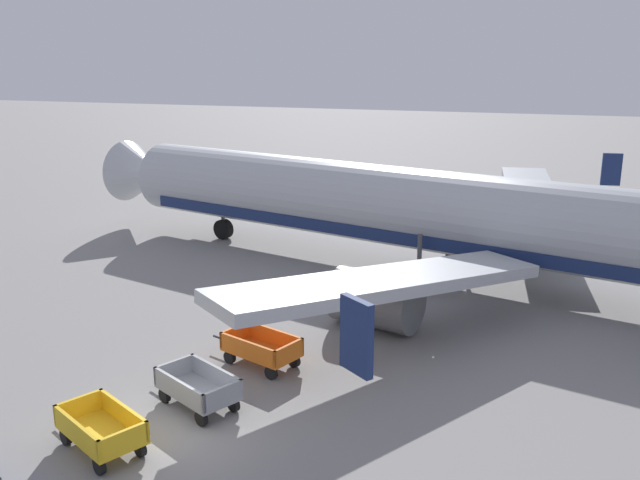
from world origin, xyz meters
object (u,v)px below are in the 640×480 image
(baggage_cart_second_in_row, at_px, (101,429))
(baggage_cart_third_in_row, at_px, (198,388))
(baggage_cart_fourth_in_row, at_px, (261,348))
(airplane, at_px, (412,210))

(baggage_cart_second_in_row, bearing_deg, baggage_cart_third_in_row, 65.92)
(baggage_cart_fourth_in_row, bearing_deg, airplane, 76.63)
(baggage_cart_third_in_row, distance_m, baggage_cart_fourth_in_row, 3.23)
(baggage_cart_fourth_in_row, bearing_deg, baggage_cart_third_in_row, -101.58)
(airplane, distance_m, baggage_cart_fourth_in_row, 11.96)
(airplane, bearing_deg, baggage_cart_third_in_row, -102.98)
(airplane, distance_m, baggage_cart_third_in_row, 15.14)
(baggage_cart_third_in_row, bearing_deg, airplane, 77.02)
(airplane, xyz_separation_m, baggage_cart_fourth_in_row, (-2.71, -11.39, -2.45))
(baggage_cart_second_in_row, height_order, baggage_cart_third_in_row, same)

